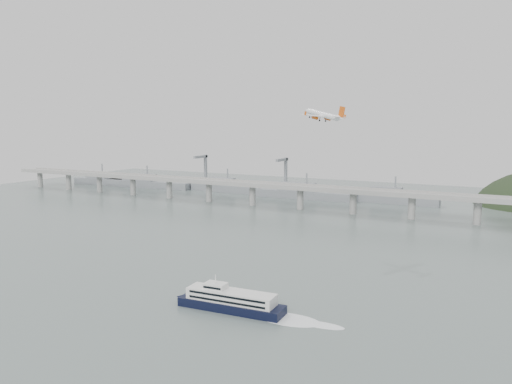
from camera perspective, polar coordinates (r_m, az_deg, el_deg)
The scene contains 5 objects.
ground at distance 276.05m, azimuth -5.38°, elevation -8.83°, with size 900.00×900.00×0.00m, color slate.
bridge at distance 450.00m, azimuth 8.48°, elevation -0.05°, with size 800.00×22.00×23.90m.
distant_fleet at distance 576.13m, azimuth -3.97°, elevation 0.60°, with size 453.00×60.90×40.00m.
ferry at distance 218.03m, azimuth -2.85°, elevation -12.33°, with size 77.38×16.16×14.59m.
airliner at distance 326.83m, azimuth 7.73°, elevation 8.72°, with size 34.81×32.94×9.94m.
Camera 1 is at (144.94, -221.13, 79.35)m, focal length 35.00 mm.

